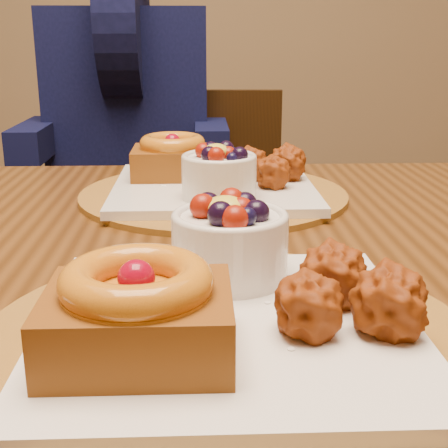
{
  "coord_description": "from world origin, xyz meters",
  "views": [
    {
      "loc": [
        0.06,
        -0.72,
        0.98
      ],
      "look_at": [
        0.08,
        -0.24,
        0.83
      ],
      "focal_mm": 50.0,
      "sensor_mm": 36.0,
      "label": 1
    }
  ],
  "objects": [
    {
      "name": "dining_table",
      "position": [
        0.08,
        -0.07,
        0.68
      ],
      "size": [
        1.6,
        0.9,
        0.76
      ],
      "color": "#381F0A",
      "rests_on": "ground"
    },
    {
      "name": "chair_far",
      "position": [
        0.06,
        0.77,
        0.47
      ],
      "size": [
        0.43,
        0.43,
        0.84
      ],
      "rotation": [
        0.0,
        0.0,
        -0.05
      ],
      "color": "black",
      "rests_on": "ground"
    },
    {
      "name": "place_setting_near",
      "position": [
        0.08,
        -0.29,
        0.78
      ],
      "size": [
        0.38,
        0.38,
        0.09
      ],
      "color": "brown",
      "rests_on": "dining_table"
    },
    {
      "name": "place_setting_far",
      "position": [
        0.08,
        0.14,
        0.78
      ],
      "size": [
        0.38,
        0.38,
        0.09
      ],
      "color": "brown",
      "rests_on": "dining_table"
    },
    {
      "name": "diner",
      "position": [
        -0.12,
        0.89,
        0.86
      ],
      "size": [
        0.49,
        0.48,
        0.8
      ],
      "rotation": [
        0.0,
        0.0,
        -0.26
      ],
      "color": "black",
      "rests_on": "ground"
    }
  ]
}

